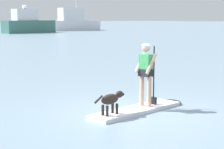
# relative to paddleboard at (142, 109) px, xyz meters

# --- Properties ---
(ground_plane) EXTENTS (400.00, 400.00, 0.00)m
(ground_plane) POSITION_rel_paddleboard_xyz_m (-0.22, -0.02, -0.05)
(ground_plane) COLOR gray
(paddleboard) EXTENTS (3.30, 0.96, 0.10)m
(paddleboard) POSITION_rel_paddleboard_xyz_m (0.00, 0.00, 0.00)
(paddleboard) COLOR silver
(paddleboard) RESTS_ON ground_plane
(person_paddler) EXTENTS (0.62, 0.50, 1.71)m
(person_paddler) POSITION_rel_paddleboard_xyz_m (0.16, 0.01, 1.04)
(person_paddler) COLOR tan
(person_paddler) RESTS_ON paddleboard
(dog) EXTENTS (1.04, 0.27, 0.56)m
(dog) POSITION_rel_paddleboard_xyz_m (-1.17, -0.10, 0.42)
(dog) COLOR #2D231E
(dog) RESTS_ON paddleboard
(moored_boat_far_starboard) EXTENTS (8.93, 3.10, 4.44)m
(moored_boat_far_starboard) POSITION_rel_paddleboard_xyz_m (24.58, 50.84, 1.41)
(moored_boat_far_starboard) COLOR #3F7266
(moored_boat_far_starboard) RESTS_ON ground_plane
(moored_boat_far_port) EXTENTS (10.26, 3.32, 10.73)m
(moored_boat_far_port) POSITION_rel_paddleboard_xyz_m (36.95, 55.83, 1.54)
(moored_boat_far_port) COLOR white
(moored_boat_far_port) RESTS_ON ground_plane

